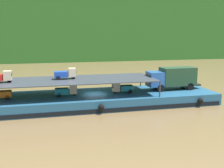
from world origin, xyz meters
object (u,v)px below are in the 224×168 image
(cargo_barge, at_px, (95,99))
(mini_truck_lower_aft, at_px, (66,91))
(mini_truck_upper_mid, at_px, (65,74))
(mini_truck_lower_mid, at_px, (122,88))
(covered_lorry, at_px, (172,78))
(mini_truck_upper_stern, at_px, (0,77))

(cargo_barge, bearing_deg, mini_truck_lower_aft, -175.28)
(cargo_barge, distance_m, mini_truck_upper_mid, 5.07)
(mini_truck_lower_aft, distance_m, mini_truck_lower_mid, 7.27)
(covered_lorry, xyz_separation_m, mini_truck_upper_stern, (-22.33, -0.43, 1.00))
(covered_lorry, height_order, mini_truck_upper_mid, mini_truck_upper_mid)
(covered_lorry, distance_m, mini_truck_upper_stern, 22.36)
(covered_lorry, height_order, mini_truck_upper_stern, mini_truck_upper_stern)
(mini_truck_upper_stern, relative_size, mini_truck_upper_mid, 1.01)
(mini_truck_lower_mid, bearing_deg, mini_truck_upper_mid, 173.01)
(mini_truck_lower_mid, bearing_deg, mini_truck_lower_aft, -179.50)
(mini_truck_upper_mid, bearing_deg, covered_lorry, -1.62)
(covered_lorry, height_order, mini_truck_lower_aft, covered_lorry)
(mini_truck_upper_mid, bearing_deg, mini_truck_upper_stern, -173.71)
(cargo_barge, bearing_deg, mini_truck_upper_mid, 169.96)
(cargo_barge, bearing_deg, mini_truck_upper_stern, -179.02)
(cargo_barge, height_order, mini_truck_lower_mid, mini_truck_lower_mid)
(cargo_barge, distance_m, covered_lorry, 11.28)
(mini_truck_lower_mid, height_order, mini_truck_upper_stern, mini_truck_upper_stern)
(mini_truck_upper_stern, height_order, mini_truck_upper_mid, same)
(mini_truck_lower_aft, xyz_separation_m, mini_truck_upper_stern, (-7.65, 0.11, 2.00))
(cargo_barge, distance_m, mini_truck_upper_stern, 11.84)
(cargo_barge, height_order, mini_truck_upper_mid, mini_truck_upper_mid)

